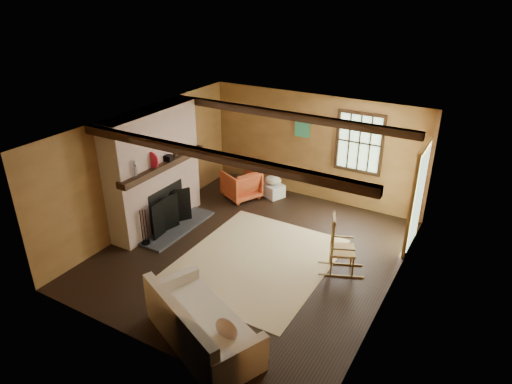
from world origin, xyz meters
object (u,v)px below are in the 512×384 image
Objects in this scene: armchair at (241,184)px; sofa at (200,328)px; laundry_basket at (273,190)px; rocking_chair at (340,248)px; fireplace at (155,175)px.

sofa is at bearing 50.39° from armchair.
sofa reaches higher than armchair.
armchair is at bearing -143.26° from laundry_basket.
laundry_basket is 0.76m from armchair.
rocking_chair is 3.40m from armchair.
fireplace reaches higher than sofa.
rocking_chair is at bearing -40.58° from laundry_basket.
laundry_basket is 0.67× the size of armchair.
fireplace is 2.88m from laundry_basket.
sofa is (2.77, -2.36, -0.83)m from fireplace.
fireplace is 3.21× the size of armchair.
sofa is at bearing 135.56° from rocking_chair.
armchair is (-0.59, -0.44, 0.19)m from laundry_basket.
fireplace is at bearing -121.29° from laundry_basket.
fireplace reaches higher than armchair.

